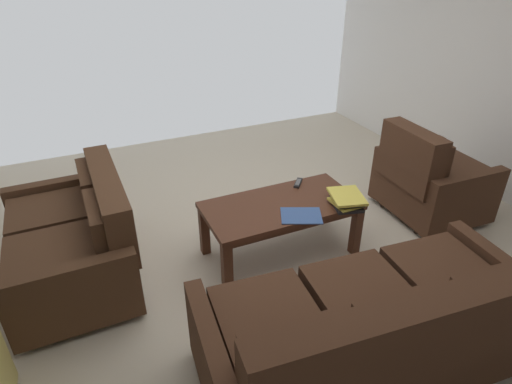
% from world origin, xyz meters
% --- Properties ---
extents(ground_plane, '(5.06, 5.58, 0.01)m').
position_xyz_m(ground_plane, '(0.00, 0.00, -0.00)').
color(ground_plane, beige).
extents(sofa_main, '(2.00, 1.02, 0.81)m').
position_xyz_m(sofa_main, '(0.02, 1.26, 0.35)').
color(sofa_main, black).
rests_on(sofa_main, ground).
extents(loveseat_near, '(0.85, 1.32, 0.82)m').
position_xyz_m(loveseat_near, '(1.47, -0.35, 0.35)').
color(loveseat_near, black).
rests_on(loveseat_near, ground).
extents(coffee_table, '(1.21, 0.60, 0.47)m').
position_xyz_m(coffee_table, '(-0.04, 0.01, 0.41)').
color(coffee_table, '#4C2819').
rests_on(coffee_table, ground).
extents(armchair_side, '(0.84, 0.88, 0.89)m').
position_xyz_m(armchair_side, '(-1.56, 0.03, 0.37)').
color(armchair_side, black).
rests_on(armchair_side, ground).
extents(book_stack, '(0.31, 0.35, 0.09)m').
position_xyz_m(book_stack, '(-0.50, 0.24, 0.52)').
color(book_stack, black).
rests_on(book_stack, coffee_table).
extents(tv_remote, '(0.14, 0.15, 0.02)m').
position_xyz_m(tv_remote, '(-0.32, -0.22, 0.49)').
color(tv_remote, black).
rests_on(tv_remote, coffee_table).
extents(loose_magazine, '(0.37, 0.33, 0.01)m').
position_xyz_m(loose_magazine, '(-0.10, 0.23, 0.48)').
color(loose_magazine, '#385693').
rests_on(loose_magazine, coffee_table).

